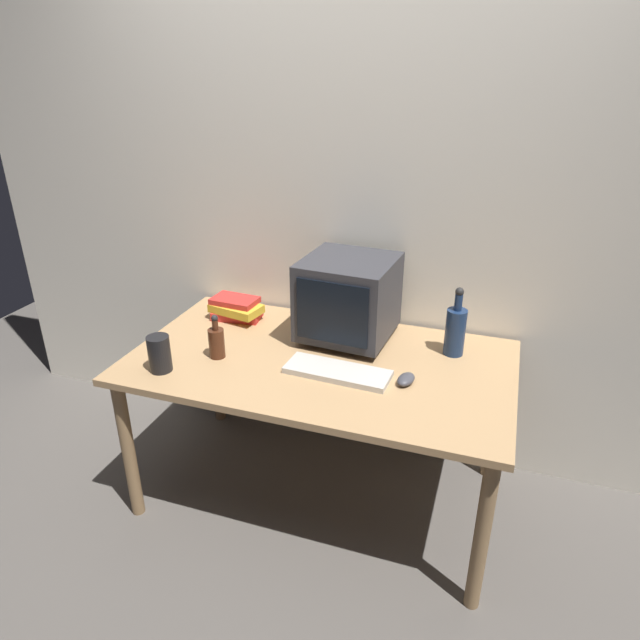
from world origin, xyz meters
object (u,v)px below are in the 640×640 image
object	(u,v)px
computer_mouse	(406,379)
book_stack	(236,309)
bottle_tall	(455,330)
bottle_short	(216,342)
metal_canister	(159,354)
keyboard	(338,372)
crt_monitor	(348,298)

from	to	relation	value
computer_mouse	book_stack	bearing A→B (deg)	172.25
bottle_tall	bottle_short	size ratio (longest dim) A/B	1.57
bottle_short	metal_canister	xyz separation A→B (m)	(-0.16, -0.17, 0.00)
keyboard	metal_canister	bearing A→B (deg)	-160.65
keyboard	bottle_tall	xyz separation A→B (m)	(0.41, 0.33, 0.10)
crt_monitor	book_stack	size ratio (longest dim) A/B	1.58
book_stack	keyboard	bearing A→B (deg)	-29.35
computer_mouse	bottle_tall	bearing A→B (deg)	77.46
book_stack	metal_canister	size ratio (longest dim) A/B	1.73
keyboard	metal_canister	size ratio (longest dim) A/B	2.80
metal_canister	keyboard	bearing A→B (deg)	16.18
keyboard	bottle_short	world-z (taller)	bottle_short
crt_monitor	metal_canister	distance (m)	0.82
crt_monitor	keyboard	world-z (taller)	crt_monitor
crt_monitor	bottle_short	size ratio (longest dim) A/B	2.14
crt_monitor	computer_mouse	bearing A→B (deg)	-43.07
computer_mouse	book_stack	distance (m)	0.95
computer_mouse	metal_canister	world-z (taller)	metal_canister
keyboard	book_stack	xyz separation A→B (m)	(-0.62, 0.35, 0.04)
crt_monitor	bottle_short	world-z (taller)	crt_monitor
bottle_tall	bottle_short	world-z (taller)	bottle_tall
computer_mouse	bottle_short	xyz separation A→B (m)	(-0.79, -0.04, 0.05)
bottle_short	metal_canister	bearing A→B (deg)	-132.45
bottle_short	book_stack	size ratio (longest dim) A/B	0.74
crt_monitor	bottle_short	distance (m)	0.59
computer_mouse	metal_canister	xyz separation A→B (m)	(-0.95, -0.22, 0.06)
crt_monitor	metal_canister	xyz separation A→B (m)	(-0.63, -0.52, -0.12)
metal_canister	book_stack	bearing A→B (deg)	83.33
book_stack	metal_canister	distance (m)	0.55
keyboard	metal_canister	world-z (taller)	metal_canister
bottle_short	book_stack	distance (m)	0.38
computer_mouse	bottle_short	world-z (taller)	bottle_short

